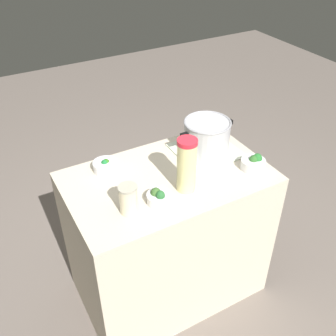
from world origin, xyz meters
name	(u,v)px	position (x,y,z in m)	size (l,w,h in m)	color
ground_plane	(168,285)	(0.00, 0.00, 0.00)	(8.00, 8.00, 0.00)	slate
counter_slab	(168,237)	(0.00, 0.00, 0.43)	(1.03, 0.64, 0.87)	beige
dish_cloth	(206,150)	(0.29, 0.10, 0.87)	(0.33, 0.32, 0.01)	beige
cooking_pot	(207,135)	(0.29, 0.10, 0.97)	(0.32, 0.26, 0.18)	#B7B7BC
lemonade_pitcher	(187,165)	(0.03, -0.13, 1.01)	(0.10, 0.10, 0.28)	#F0E597
mason_jar	(128,199)	(-0.28, -0.14, 0.94)	(0.09, 0.09, 0.14)	beige
broccoli_bowl_front	(105,166)	(-0.26, 0.20, 0.90)	(0.13, 0.13, 0.07)	silver
broccoli_bowl_center	(254,163)	(0.42, -0.16, 0.90)	(0.13, 0.13, 0.08)	silver
broccoli_bowl_back	(159,197)	(-0.13, -0.15, 0.90)	(0.12, 0.12, 0.08)	silver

